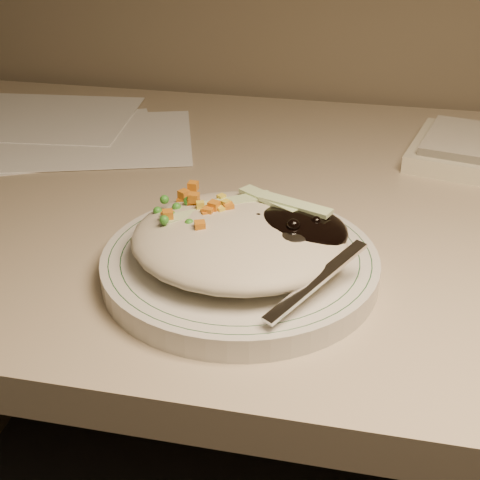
# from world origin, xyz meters

# --- Properties ---
(desk) EXTENTS (1.40, 0.70, 0.74)m
(desk) POSITION_xyz_m (0.00, 1.38, 0.54)
(desk) COLOR tan
(desk) RESTS_ON ground
(plate) EXTENTS (0.25, 0.25, 0.02)m
(plate) POSITION_xyz_m (-0.05, 1.20, 0.75)
(plate) COLOR silver
(plate) RESTS_ON desk
(plate_rim) EXTENTS (0.24, 0.24, 0.00)m
(plate_rim) POSITION_xyz_m (-0.05, 1.20, 0.76)
(plate_rim) COLOR #144723
(plate_rim) RESTS_ON plate
(meal) EXTENTS (0.21, 0.19, 0.05)m
(meal) POSITION_xyz_m (-0.04, 1.20, 0.78)
(meal) COLOR #B1A890
(meal) RESTS_ON plate
(papers) EXTENTS (0.45, 0.36, 0.00)m
(papers) POSITION_xyz_m (-0.38, 1.51, 0.74)
(papers) COLOR white
(papers) RESTS_ON desk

